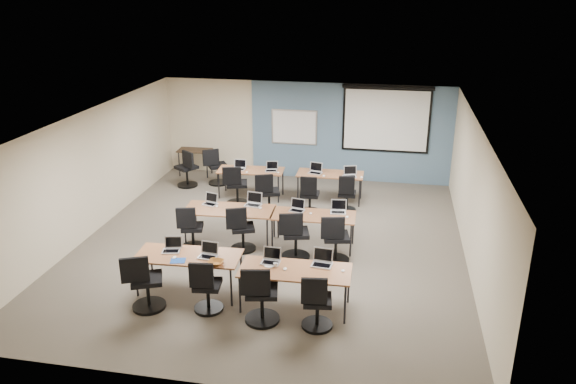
% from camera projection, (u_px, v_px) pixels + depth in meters
% --- Properties ---
extents(floor, '(8.00, 9.00, 0.02)m').
position_uv_depth(floor, '(271.00, 244.00, 11.94)').
color(floor, '#6B6354').
rests_on(floor, ground).
extents(ceiling, '(8.00, 9.00, 0.02)m').
position_uv_depth(ceiling, '(270.00, 120.00, 10.99)').
color(ceiling, white).
rests_on(ceiling, ground).
extents(wall_back, '(8.00, 0.04, 2.70)m').
position_uv_depth(wall_back, '(305.00, 131.00, 15.60)').
color(wall_back, beige).
rests_on(wall_back, ground).
extents(wall_front, '(8.00, 0.04, 2.70)m').
position_uv_depth(wall_front, '(196.00, 299.00, 7.33)').
color(wall_front, beige).
rests_on(wall_front, ground).
extents(wall_left, '(0.04, 9.00, 2.70)m').
position_uv_depth(wall_left, '(90.00, 173.00, 12.16)').
color(wall_left, beige).
rests_on(wall_left, ground).
extents(wall_right, '(0.04, 9.00, 2.70)m').
position_uv_depth(wall_right, '(474.00, 198.00, 10.76)').
color(wall_right, beige).
rests_on(wall_right, ground).
extents(blue_accent_panel, '(5.50, 0.04, 2.70)m').
position_uv_depth(blue_accent_panel, '(350.00, 133.00, 15.35)').
color(blue_accent_panel, '#3D5977').
rests_on(blue_accent_panel, wall_back).
extents(whiteboard, '(1.28, 0.03, 0.98)m').
position_uv_depth(whiteboard, '(294.00, 127.00, 15.55)').
color(whiteboard, silver).
rests_on(whiteboard, wall_back).
extents(projector_screen, '(2.40, 0.10, 1.82)m').
position_uv_depth(projector_screen, '(386.00, 116.00, 14.94)').
color(projector_screen, black).
rests_on(projector_screen, wall_back).
extents(training_table_front_left, '(1.85, 0.77, 0.73)m').
position_uv_depth(training_table_front_left, '(188.00, 257.00, 9.88)').
color(training_table_front_left, '#9C5A2C').
rests_on(training_table_front_left, floor).
extents(training_table_front_right, '(1.88, 0.78, 0.73)m').
position_uv_depth(training_table_front_right, '(295.00, 272.00, 9.38)').
color(training_table_front_right, '#8E5E31').
rests_on(training_table_front_right, floor).
extents(training_table_mid_left, '(1.90, 0.79, 0.73)m').
position_uv_depth(training_table_mid_left, '(229.00, 211.00, 11.88)').
color(training_table_mid_left, brown).
rests_on(training_table_mid_left, floor).
extents(training_table_mid_right, '(1.74, 0.72, 0.73)m').
position_uv_depth(training_table_mid_right, '(313.00, 217.00, 11.58)').
color(training_table_mid_right, '#A36845').
rests_on(training_table_mid_right, floor).
extents(training_table_back_left, '(1.68, 0.70, 0.73)m').
position_uv_depth(training_table_back_left, '(251.00, 172.00, 14.34)').
color(training_table_back_left, '#A36642').
rests_on(training_table_back_left, floor).
extents(training_table_back_right, '(1.66, 0.69, 0.73)m').
position_uv_depth(training_table_back_right, '(330.00, 175.00, 14.07)').
color(training_table_back_right, brown).
rests_on(training_table_back_right, floor).
extents(laptop_0, '(0.31, 0.27, 0.24)m').
position_uv_depth(laptop_0, '(172.00, 247.00, 10.01)').
color(laptop_0, '#ADADBA').
rests_on(laptop_0, training_table_front_left).
extents(mouse_0, '(0.07, 0.11, 0.04)m').
position_uv_depth(mouse_0, '(174.00, 257.00, 9.75)').
color(mouse_0, white).
rests_on(mouse_0, training_table_front_left).
extents(task_chair_0, '(0.61, 0.57, 1.05)m').
position_uv_depth(task_chair_0, '(145.00, 286.00, 9.43)').
color(task_chair_0, black).
rests_on(task_chair_0, floor).
extents(laptop_1, '(0.32, 0.27, 0.24)m').
position_uv_depth(laptop_1, '(208.00, 253.00, 9.80)').
color(laptop_1, '#AEAEB2').
rests_on(laptop_1, training_table_front_left).
extents(mouse_1, '(0.08, 0.11, 0.03)m').
position_uv_depth(mouse_1, '(222.00, 261.00, 9.62)').
color(mouse_1, white).
rests_on(mouse_1, training_table_front_left).
extents(task_chair_1, '(0.50, 0.50, 0.98)m').
position_uv_depth(task_chair_1, '(206.00, 290.00, 9.37)').
color(task_chair_1, black).
rests_on(task_chair_1, floor).
extents(laptop_2, '(0.31, 0.27, 0.24)m').
position_uv_depth(laptop_2, '(271.00, 259.00, 9.60)').
color(laptop_2, '#B7B7C0').
rests_on(laptop_2, training_table_front_right).
extents(mouse_2, '(0.06, 0.10, 0.03)m').
position_uv_depth(mouse_2, '(285.00, 269.00, 9.36)').
color(mouse_2, white).
rests_on(mouse_2, training_table_front_right).
extents(task_chair_2, '(0.58, 0.58, 1.05)m').
position_uv_depth(task_chair_2, '(261.00, 299.00, 9.06)').
color(task_chair_2, black).
rests_on(task_chair_2, floor).
extents(laptop_3, '(0.34, 0.29, 0.26)m').
position_uv_depth(laptop_3, '(322.00, 261.00, 9.52)').
color(laptop_3, '#A5A5A8').
rests_on(laptop_3, training_table_front_right).
extents(mouse_3, '(0.06, 0.09, 0.03)m').
position_uv_depth(mouse_3, '(343.00, 271.00, 9.31)').
color(mouse_3, white).
rests_on(mouse_3, training_table_front_right).
extents(task_chair_3, '(0.51, 0.51, 0.99)m').
position_uv_depth(task_chair_3, '(316.00, 306.00, 8.91)').
color(task_chair_3, black).
rests_on(task_chair_3, floor).
extents(laptop_4, '(0.30, 0.26, 0.23)m').
position_uv_depth(laptop_4, '(211.00, 201.00, 12.11)').
color(laptop_4, silver).
rests_on(laptop_4, training_table_mid_left).
extents(mouse_4, '(0.09, 0.11, 0.03)m').
position_uv_depth(mouse_4, '(217.00, 206.00, 11.97)').
color(mouse_4, white).
rests_on(mouse_4, training_table_mid_left).
extents(task_chair_4, '(0.49, 0.49, 0.97)m').
position_uv_depth(task_chair_4, '(191.00, 231.00, 11.60)').
color(task_chair_4, black).
rests_on(task_chair_4, floor).
extents(laptop_5, '(0.34, 0.29, 0.26)m').
position_uv_depth(laptop_5, '(254.00, 202.00, 12.06)').
color(laptop_5, '#B0B0B0').
rests_on(laptop_5, training_table_mid_left).
extents(mouse_5, '(0.07, 0.10, 0.03)m').
position_uv_depth(mouse_5, '(260.00, 208.00, 11.88)').
color(mouse_5, white).
rests_on(mouse_5, training_table_mid_left).
extents(task_chair_5, '(0.54, 0.52, 1.00)m').
position_uv_depth(task_chair_5, '(241.00, 232.00, 11.52)').
color(task_chair_5, black).
rests_on(task_chair_5, floor).
extents(laptop_6, '(0.30, 0.26, 0.23)m').
position_uv_depth(laptop_6, '(297.00, 208.00, 11.77)').
color(laptop_6, '#BCBCBC').
rests_on(laptop_6, training_table_mid_right).
extents(mouse_6, '(0.08, 0.10, 0.03)m').
position_uv_depth(mouse_6, '(311.00, 213.00, 11.61)').
color(mouse_6, white).
rests_on(mouse_6, training_table_mid_right).
extents(task_chair_6, '(0.58, 0.57, 1.05)m').
position_uv_depth(task_chair_6, '(295.00, 239.00, 11.16)').
color(task_chair_6, black).
rests_on(task_chair_6, floor).
extents(laptop_7, '(0.32, 0.28, 0.25)m').
position_uv_depth(laptop_7, '(338.00, 209.00, 11.69)').
color(laptop_7, '#B1B1B8').
rests_on(laptop_7, training_table_mid_right).
extents(mouse_7, '(0.07, 0.11, 0.04)m').
position_uv_depth(mouse_7, '(347.00, 217.00, 11.43)').
color(mouse_7, white).
rests_on(mouse_7, training_table_mid_right).
extents(task_chair_7, '(0.56, 0.56, 1.04)m').
position_uv_depth(task_chair_7, '(335.00, 243.00, 11.02)').
color(task_chair_7, black).
rests_on(task_chair_7, floor).
extents(laptop_8, '(0.31, 0.27, 0.24)m').
position_uv_depth(laptop_8, '(239.00, 167.00, 14.36)').
color(laptop_8, '#B5B5B7').
rests_on(laptop_8, training_table_back_left).
extents(mouse_8, '(0.06, 0.09, 0.03)m').
position_uv_depth(mouse_8, '(247.00, 172.00, 14.11)').
color(mouse_8, white).
rests_on(mouse_8, training_table_back_left).
extents(task_chair_8, '(0.57, 0.57, 1.04)m').
position_uv_depth(task_chair_8, '(236.00, 189.00, 13.89)').
color(task_chair_8, black).
rests_on(task_chair_8, floor).
extents(laptop_9, '(0.30, 0.26, 0.23)m').
position_uv_depth(laptop_9, '(272.00, 168.00, 14.24)').
color(laptop_9, '#B1B1BF').
rests_on(laptop_9, training_table_back_left).
extents(mouse_9, '(0.08, 0.10, 0.03)m').
position_uv_depth(mouse_9, '(278.00, 172.00, 14.09)').
color(mouse_9, white).
rests_on(mouse_9, training_table_back_left).
extents(task_chair_9, '(0.55, 0.53, 1.01)m').
position_uv_depth(task_chair_9, '(268.00, 196.00, 13.44)').
color(task_chair_9, black).
rests_on(task_chair_9, floor).
extents(laptop_10, '(0.33, 0.28, 0.25)m').
position_uv_depth(laptop_10, '(316.00, 170.00, 14.08)').
color(laptop_10, '#B1B1BF').
rests_on(laptop_10, training_table_back_right).
extents(mouse_10, '(0.08, 0.11, 0.04)m').
position_uv_depth(mouse_10, '(324.00, 176.00, 13.84)').
color(mouse_10, white).
rests_on(mouse_10, training_table_back_right).
extents(task_chair_10, '(0.48, 0.48, 0.97)m').
position_uv_depth(task_chair_10, '(309.00, 198.00, 13.40)').
color(task_chair_10, black).
rests_on(task_chair_10, floor).
extents(laptop_11, '(0.33, 0.28, 0.25)m').
position_uv_depth(laptop_11, '(350.00, 174.00, 13.83)').
color(laptop_11, silver).
rests_on(laptop_11, training_table_back_right).
extents(mouse_11, '(0.09, 0.11, 0.04)m').
position_uv_depth(mouse_11, '(362.00, 177.00, 13.74)').
color(mouse_11, white).
rests_on(mouse_11, training_table_back_right).
extents(task_chair_11, '(0.46, 0.46, 0.95)m').
position_uv_depth(task_chair_11, '(347.00, 197.00, 13.48)').
color(task_chair_11, black).
rests_on(task_chair_11, floor).
extents(blue_mousepad, '(0.30, 0.26, 0.01)m').
position_uv_depth(blue_mousepad, '(178.00, 261.00, 9.66)').
color(blue_mousepad, '#18429A').
rests_on(blue_mousepad, training_table_front_left).
extents(snack_bowl, '(0.33, 0.33, 0.08)m').
position_uv_depth(snack_bowl, '(216.00, 262.00, 9.53)').
color(snack_bowl, olive).
rests_on(snack_bowl, training_table_front_left).
extents(snack_plate, '(0.23, 0.23, 0.01)m').
position_uv_depth(snack_plate, '(269.00, 265.00, 9.50)').
color(snack_plate, white).
rests_on(snack_plate, training_table_front_right).
extents(coffee_cup, '(0.07, 0.07, 0.06)m').
position_uv_depth(coffee_cup, '(276.00, 265.00, 9.42)').
color(coffee_cup, white).
rests_on(coffee_cup, snack_plate).
extents(utility_table, '(0.95, 0.53, 0.75)m').
position_uv_depth(utility_table, '(195.00, 153.00, 15.99)').
color(utility_table, '#352013').
rests_on(utility_table, floor).
extents(spare_chair_a, '(0.61, 0.55, 1.03)m').
position_uv_depth(spare_chair_a, '(216.00, 169.00, 15.32)').
color(spare_chair_a, black).
rests_on(spare_chair_a, floor).
extents(spare_chair_b, '(0.63, 0.56, 1.03)m').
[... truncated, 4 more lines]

